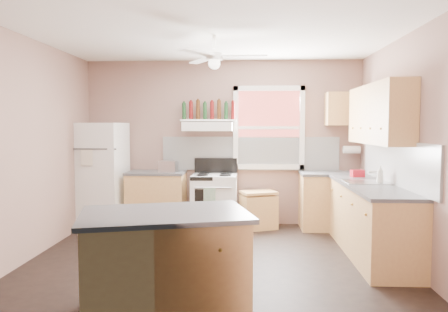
{
  "coord_description": "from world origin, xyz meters",
  "views": [
    {
      "loc": [
        0.38,
        -5.21,
        1.64
      ],
      "look_at": [
        0.1,
        0.3,
        1.25
      ],
      "focal_mm": 35.0,
      "sensor_mm": 36.0,
      "label": 1
    }
  ],
  "objects_px": {
    "cart": "(259,212)",
    "island": "(165,266)",
    "refrigerator": "(101,175)",
    "stove": "(215,202)",
    "toaster": "(168,167)"
  },
  "relations": [
    {
      "from": "cart",
      "to": "island",
      "type": "distance_m",
      "value": 3.34
    },
    {
      "from": "refrigerator",
      "to": "island",
      "type": "distance_m",
      "value": 3.62
    },
    {
      "from": "refrigerator",
      "to": "island",
      "type": "xyz_separation_m",
      "value": [
        1.63,
        -3.21,
        -0.41
      ]
    },
    {
      "from": "refrigerator",
      "to": "cart",
      "type": "xyz_separation_m",
      "value": [
        2.52,
        -0.0,
        -0.57
      ]
    },
    {
      "from": "stove",
      "to": "toaster",
      "type": "bearing_deg",
      "value": -174.19
    },
    {
      "from": "refrigerator",
      "to": "island",
      "type": "bearing_deg",
      "value": -58.26
    },
    {
      "from": "toaster",
      "to": "island",
      "type": "xyz_separation_m",
      "value": [
        0.53,
        -3.14,
        -0.56
      ]
    },
    {
      "from": "toaster",
      "to": "stove",
      "type": "height_order",
      "value": "toaster"
    },
    {
      "from": "cart",
      "to": "island",
      "type": "relative_size",
      "value": 0.4
    },
    {
      "from": "refrigerator",
      "to": "island",
      "type": "relative_size",
      "value": 1.26
    },
    {
      "from": "refrigerator",
      "to": "toaster",
      "type": "relative_size",
      "value": 5.99
    },
    {
      "from": "toaster",
      "to": "stove",
      "type": "distance_m",
      "value": 0.92
    },
    {
      "from": "cart",
      "to": "toaster",
      "type": "bearing_deg",
      "value": 162.39
    },
    {
      "from": "refrigerator",
      "to": "toaster",
      "type": "xyz_separation_m",
      "value": [
        1.1,
        -0.07,
        0.15
      ]
    },
    {
      "from": "island",
      "to": "stove",
      "type": "bearing_deg",
      "value": 71.6
    }
  ]
}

